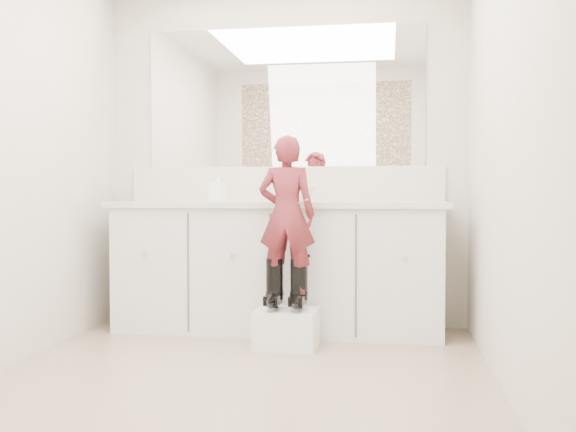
# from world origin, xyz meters

# --- Properties ---
(floor) EXTENTS (3.00, 3.00, 0.00)m
(floor) POSITION_xyz_m (0.00, 0.00, 0.00)
(floor) COLOR #997E64
(floor) RESTS_ON ground
(wall_back) EXTENTS (2.60, 0.00, 2.60)m
(wall_back) POSITION_xyz_m (0.00, 1.50, 1.20)
(wall_back) COLOR beige
(wall_back) RESTS_ON floor
(wall_front) EXTENTS (2.60, 0.00, 2.60)m
(wall_front) POSITION_xyz_m (0.00, -1.50, 1.20)
(wall_front) COLOR beige
(wall_front) RESTS_ON floor
(wall_right) EXTENTS (0.00, 3.00, 3.00)m
(wall_right) POSITION_xyz_m (1.30, 0.00, 1.20)
(wall_right) COLOR beige
(wall_right) RESTS_ON floor
(vanity_cabinet) EXTENTS (2.20, 0.55, 0.85)m
(vanity_cabinet) POSITION_xyz_m (0.00, 1.23, 0.42)
(vanity_cabinet) COLOR silver
(vanity_cabinet) RESTS_ON floor
(countertop) EXTENTS (2.28, 0.58, 0.04)m
(countertop) POSITION_xyz_m (0.00, 1.21, 0.87)
(countertop) COLOR beige
(countertop) RESTS_ON vanity_cabinet
(backsplash) EXTENTS (2.28, 0.03, 0.25)m
(backsplash) POSITION_xyz_m (0.00, 1.49, 1.02)
(backsplash) COLOR beige
(backsplash) RESTS_ON countertop
(mirror) EXTENTS (2.00, 0.02, 1.00)m
(mirror) POSITION_xyz_m (0.00, 1.49, 1.64)
(mirror) COLOR white
(mirror) RESTS_ON wall_back
(faucet) EXTENTS (0.08, 0.08, 0.10)m
(faucet) POSITION_xyz_m (0.00, 1.38, 0.94)
(faucet) COLOR silver
(faucet) RESTS_ON countertop
(cup) EXTENTS (0.14, 0.14, 0.11)m
(cup) POSITION_xyz_m (0.19, 1.26, 0.94)
(cup) COLOR beige
(cup) RESTS_ON countertop
(soap_bottle) EXTENTS (0.11, 0.11, 0.20)m
(soap_bottle) POSITION_xyz_m (-0.42, 1.21, 0.99)
(soap_bottle) COLOR white
(soap_bottle) RESTS_ON countertop
(step_stool) EXTENTS (0.38, 0.32, 0.24)m
(step_stool) POSITION_xyz_m (0.14, 0.75, 0.12)
(step_stool) COLOR white
(step_stool) RESTS_ON floor
(boot_left) EXTENTS (0.12, 0.21, 0.31)m
(boot_left) POSITION_xyz_m (0.06, 0.75, 0.39)
(boot_left) COLOR black
(boot_left) RESTS_ON step_stool
(boot_right) EXTENTS (0.12, 0.21, 0.31)m
(boot_right) POSITION_xyz_m (0.21, 0.75, 0.39)
(boot_right) COLOR black
(boot_right) RESTS_ON step_stool
(toddler) EXTENTS (0.36, 0.24, 0.96)m
(toddler) POSITION_xyz_m (0.14, 0.75, 0.82)
(toddler) COLOR #B43742
(toddler) RESTS_ON step_stool
(toothbrush) EXTENTS (0.14, 0.02, 0.06)m
(toothbrush) POSITION_xyz_m (0.21, 0.74, 0.89)
(toothbrush) COLOR #DF5782
(toothbrush) RESTS_ON toddler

